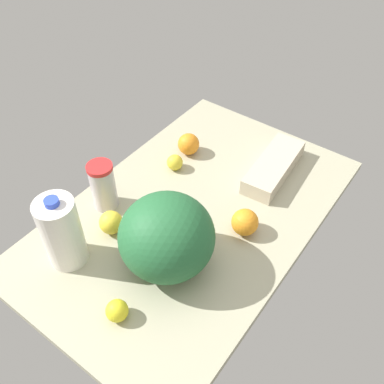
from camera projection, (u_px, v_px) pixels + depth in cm
name	position (u px, v px, depth cm)	size (l,w,h in cm)	color
countertop	(192.00, 215.00, 149.01)	(120.00, 76.00, 3.00)	#A9A689
watermelon	(167.00, 237.00, 124.09)	(28.45, 28.45, 25.40)	#246335
milk_jug	(62.00, 232.00, 125.92)	(11.93, 11.93, 26.01)	white
egg_carton	(274.00, 167.00, 159.84)	(32.88, 11.59, 6.34)	#C2B59B
tumbler_cup	(103.00, 186.00, 144.07)	(8.71, 8.71, 18.25)	silver
lemon_beside_bowl	(111.00, 222.00, 139.52)	(7.87, 7.87, 7.87)	yellow
orange_by_jug	(189.00, 144.00, 167.74)	(8.51, 8.51, 8.51)	orange
lemon_far_back	(175.00, 162.00, 161.85)	(6.12, 6.12, 6.12)	yellow
orange_loose	(245.00, 222.00, 138.86)	(8.97, 8.97, 8.97)	orange
lemon_near_front	(117.00, 311.00, 117.81)	(6.43, 6.43, 6.43)	yellow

